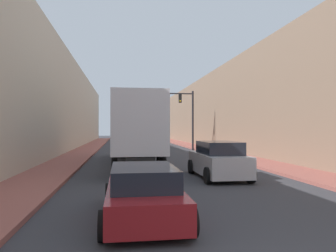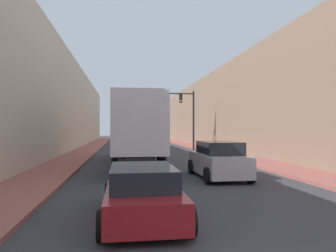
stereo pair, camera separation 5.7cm
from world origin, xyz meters
TOP-DOWN VIEW (x-y plane):
  - sidewalk_right at (6.24, 30.00)m, footprint 2.49×80.00m
  - sidewalk_left at (-6.24, 30.00)m, footprint 2.49×80.00m
  - building_right at (10.48, 30.00)m, footprint 6.00×80.00m
  - building_left at (-10.48, 30.00)m, footprint 6.00×80.00m
  - semi_truck at (-1.88, 17.47)m, footprint 2.51×14.05m
  - sedan_car at (-2.14, 5.22)m, footprint 2.04×4.58m
  - suv_car at (1.81, 11.60)m, footprint 2.10×4.55m
  - traffic_signal_gantry at (3.38, 30.62)m, footprint 5.55×0.35m

SIDE VIEW (x-z plane):
  - sidewalk_right at x=6.24m, z-range 0.00..0.15m
  - sidewalk_left at x=-6.24m, z-range 0.00..0.15m
  - sedan_car at x=-2.14m, z-range -0.03..1.32m
  - suv_car at x=1.81m, z-range -0.04..1.66m
  - semi_truck at x=-1.88m, z-range 0.28..4.29m
  - building_right at x=10.48m, z-range 0.00..8.75m
  - traffic_signal_gantry at x=3.38m, z-range 1.31..7.57m
  - building_left at x=-10.48m, z-range 0.00..9.55m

